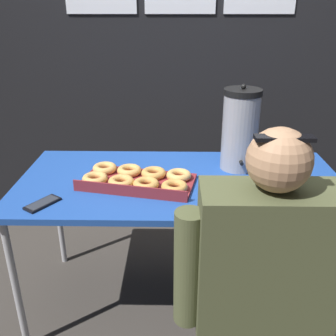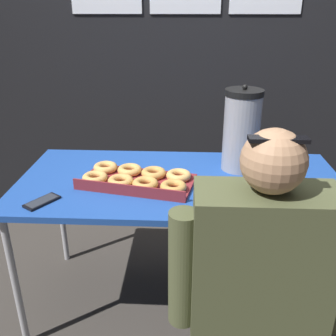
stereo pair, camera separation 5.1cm
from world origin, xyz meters
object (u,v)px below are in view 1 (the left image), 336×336
coffee_urn (240,130)px  cell_phone (43,203)px  donut_box (137,179)px  person_seated (261,299)px

coffee_urn → cell_phone: coffee_urn is taller
donut_box → person_seated: person_seated is taller
donut_box → cell_phone: (-0.37, -0.20, -0.02)m
cell_phone → coffee_urn: bearing=58.9°
cell_phone → person_seated: (0.85, -0.33, -0.19)m
donut_box → person_seated: 0.75m
donut_box → cell_phone: donut_box is taller
coffee_urn → person_seated: size_ratio=0.36×
cell_phone → person_seated: size_ratio=0.14×
donut_box → person_seated: bearing=-36.8°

